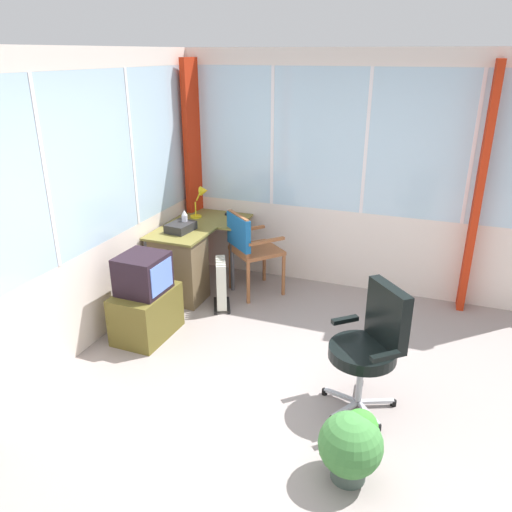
{
  "coord_description": "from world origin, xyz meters",
  "views": [
    {
      "loc": [
        -3.02,
        -0.8,
        2.54
      ],
      "look_at": [
        0.93,
        0.69,
        0.83
      ],
      "focal_mm": 35.48,
      "sensor_mm": 36.0,
      "label": 1
    }
  ],
  "objects_px": {
    "spray_bottle": "(185,220)",
    "paper_tray": "(181,227)",
    "space_heater": "(221,283)",
    "tv_on_stand": "(146,301)",
    "tv_remote": "(231,214)",
    "desk_lamp": "(202,197)",
    "wooden_armchair": "(247,242)",
    "potted_plant": "(352,444)",
    "desk": "(181,264)",
    "office_chair": "(372,340)"
  },
  "relations": [
    {
      "from": "spray_bottle",
      "to": "paper_tray",
      "type": "height_order",
      "value": "spray_bottle"
    },
    {
      "from": "space_heater",
      "to": "tv_on_stand",
      "type": "bearing_deg",
      "value": 152.64
    },
    {
      "from": "tv_remote",
      "to": "space_heater",
      "type": "height_order",
      "value": "tv_remote"
    },
    {
      "from": "desk_lamp",
      "to": "tv_remote",
      "type": "height_order",
      "value": "desk_lamp"
    },
    {
      "from": "desk_lamp",
      "to": "tv_remote",
      "type": "distance_m",
      "value": 0.4
    },
    {
      "from": "tv_remote",
      "to": "wooden_armchair",
      "type": "distance_m",
      "value": 0.6
    },
    {
      "from": "wooden_armchair",
      "to": "potted_plant",
      "type": "height_order",
      "value": "wooden_armchair"
    },
    {
      "from": "desk",
      "to": "potted_plant",
      "type": "bearing_deg",
      "value": -130.34
    },
    {
      "from": "desk_lamp",
      "to": "tv_remote",
      "type": "relative_size",
      "value": 2.4
    },
    {
      "from": "desk",
      "to": "space_heater",
      "type": "distance_m",
      "value": 0.51
    },
    {
      "from": "paper_tray",
      "to": "office_chair",
      "type": "xyz_separation_m",
      "value": [
        -1.22,
        -2.24,
        -0.22
      ]
    },
    {
      "from": "wooden_armchair",
      "to": "spray_bottle",
      "type": "bearing_deg",
      "value": 106.66
    },
    {
      "from": "tv_remote",
      "to": "tv_on_stand",
      "type": "height_order",
      "value": "tv_on_stand"
    },
    {
      "from": "tv_remote",
      "to": "paper_tray",
      "type": "bearing_deg",
      "value": 145.02
    },
    {
      "from": "tv_remote",
      "to": "wooden_armchair",
      "type": "height_order",
      "value": "wooden_armchair"
    },
    {
      "from": "spray_bottle",
      "to": "tv_on_stand",
      "type": "bearing_deg",
      "value": -175.13
    },
    {
      "from": "paper_tray",
      "to": "spray_bottle",
      "type": "bearing_deg",
      "value": -8.8
    },
    {
      "from": "spray_bottle",
      "to": "office_chair",
      "type": "bearing_deg",
      "value": -120.15
    },
    {
      "from": "paper_tray",
      "to": "wooden_armchair",
      "type": "height_order",
      "value": "wooden_armchair"
    },
    {
      "from": "desk",
      "to": "space_heater",
      "type": "relative_size",
      "value": 2.25
    },
    {
      "from": "desk_lamp",
      "to": "office_chair",
      "type": "bearing_deg",
      "value": -128.41
    },
    {
      "from": "paper_tray",
      "to": "office_chair",
      "type": "height_order",
      "value": "office_chair"
    },
    {
      "from": "wooden_armchair",
      "to": "potted_plant",
      "type": "bearing_deg",
      "value": -144.59
    },
    {
      "from": "desk_lamp",
      "to": "spray_bottle",
      "type": "relative_size",
      "value": 1.66
    },
    {
      "from": "desk",
      "to": "wooden_armchair",
      "type": "height_order",
      "value": "wooden_armchair"
    },
    {
      "from": "desk_lamp",
      "to": "tv_on_stand",
      "type": "height_order",
      "value": "desk_lamp"
    },
    {
      "from": "wooden_armchair",
      "to": "office_chair",
      "type": "bearing_deg",
      "value": -133.23
    },
    {
      "from": "tv_remote",
      "to": "spray_bottle",
      "type": "relative_size",
      "value": 0.69
    },
    {
      "from": "office_chair",
      "to": "space_heater",
      "type": "bearing_deg",
      "value": 57.28
    },
    {
      "from": "wooden_armchair",
      "to": "tv_on_stand",
      "type": "xyz_separation_m",
      "value": [
        -1.18,
        0.56,
        -0.25
      ]
    },
    {
      "from": "office_chair",
      "to": "tv_remote",
      "type": "bearing_deg",
      "value": 45.32
    },
    {
      "from": "paper_tray",
      "to": "tv_on_stand",
      "type": "bearing_deg",
      "value": -174.02
    },
    {
      "from": "tv_remote",
      "to": "paper_tray",
      "type": "distance_m",
      "value": 0.77
    },
    {
      "from": "office_chair",
      "to": "tv_on_stand",
      "type": "xyz_separation_m",
      "value": [
        0.31,
        2.14,
        -0.21
      ]
    },
    {
      "from": "tv_remote",
      "to": "space_heater",
      "type": "xyz_separation_m",
      "value": [
        -0.82,
        -0.23,
        -0.49
      ]
    },
    {
      "from": "desk_lamp",
      "to": "wooden_armchair",
      "type": "bearing_deg",
      "value": -114.17
    },
    {
      "from": "spray_bottle",
      "to": "wooden_armchair",
      "type": "distance_m",
      "value": 0.72
    },
    {
      "from": "desk",
      "to": "office_chair",
      "type": "distance_m",
      "value": 2.5
    },
    {
      "from": "tv_on_stand",
      "to": "space_heater",
      "type": "height_order",
      "value": "tv_on_stand"
    },
    {
      "from": "desk_lamp",
      "to": "office_chair",
      "type": "distance_m",
      "value": 2.91
    },
    {
      "from": "spray_bottle",
      "to": "tv_on_stand",
      "type": "height_order",
      "value": "spray_bottle"
    },
    {
      "from": "desk",
      "to": "tv_on_stand",
      "type": "xyz_separation_m",
      "value": [
        -0.83,
        -0.08,
        -0.04
      ]
    },
    {
      "from": "desk_lamp",
      "to": "tv_on_stand",
      "type": "xyz_separation_m",
      "value": [
        -1.48,
        -0.11,
        -0.62
      ]
    },
    {
      "from": "potted_plant",
      "to": "spray_bottle",
      "type": "bearing_deg",
      "value": 47.53
    },
    {
      "from": "tv_on_stand",
      "to": "desk_lamp",
      "type": "bearing_deg",
      "value": 4.42
    },
    {
      "from": "tv_on_stand",
      "to": "potted_plant",
      "type": "bearing_deg",
      "value": -116.32
    },
    {
      "from": "paper_tray",
      "to": "tv_remote",
      "type": "bearing_deg",
      "value": -21.57
    },
    {
      "from": "desk_lamp",
      "to": "spray_bottle",
      "type": "xyz_separation_m",
      "value": [
        -0.5,
        -0.03,
        -0.13
      ]
    },
    {
      "from": "paper_tray",
      "to": "office_chair",
      "type": "relative_size",
      "value": 0.3
    },
    {
      "from": "tv_on_stand",
      "to": "space_heater",
      "type": "relative_size",
      "value": 1.54
    }
  ]
}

